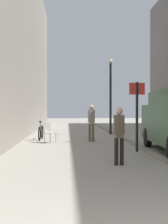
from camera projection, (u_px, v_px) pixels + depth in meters
name	position (u px, v px, depth m)	size (l,w,h in m)	color
ground_plane	(95.00, 142.00, 14.95)	(80.00, 80.00, 0.00)	gray
kerb_strip	(127.00, 140.00, 15.03)	(0.16, 40.00, 0.12)	slate
pedestrian_main_foreground	(91.00, 120.00, 15.02)	(0.35, 0.25, 1.80)	brown
pedestrian_mid_block	(119.00, 132.00, 8.69)	(0.32, 0.21, 1.63)	black
street_sign_post	(137.00, 110.00, 11.46)	(0.60, 0.10, 2.60)	black
lamp_post	(111.00, 91.00, 19.51)	(0.28, 0.28, 4.76)	black
bicycle_leaning	(41.00, 132.00, 15.95)	(0.13, 1.77, 0.98)	black
cafe_chair_near_window	(49.00, 131.00, 14.55)	(0.62, 0.62, 0.94)	#B7B2A8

